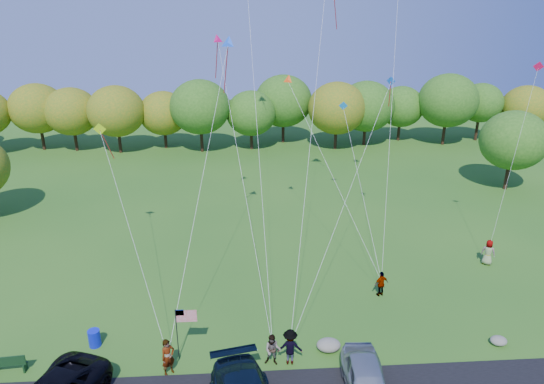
{
  "coord_description": "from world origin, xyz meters",
  "views": [
    {
      "loc": [
        -0.79,
        -19.38,
        16.34
      ],
      "look_at": [
        0.85,
        6.0,
        6.46
      ],
      "focal_mm": 32.0,
      "sensor_mm": 36.0,
      "label": 1
    }
  ],
  "objects_px": {
    "flyer_b": "(273,350)",
    "trash_barrel": "(94,338)",
    "minivan_silver": "(366,382)",
    "flyer_a": "(168,357)",
    "flyer_d": "(381,284)",
    "flyer_e": "(488,252)",
    "park_bench": "(7,364)",
    "flyer_c": "(290,347)"
  },
  "relations": [
    {
      "from": "flyer_e",
      "to": "park_bench",
      "type": "distance_m",
      "value": 28.86
    },
    {
      "from": "flyer_c",
      "to": "flyer_e",
      "type": "bearing_deg",
      "value": -142.83
    },
    {
      "from": "flyer_c",
      "to": "trash_barrel",
      "type": "xyz_separation_m",
      "value": [
        -9.83,
        1.91,
        -0.48
      ]
    },
    {
      "from": "flyer_a",
      "to": "flyer_b",
      "type": "xyz_separation_m",
      "value": [
        4.93,
        0.33,
        -0.12
      ]
    },
    {
      "from": "minivan_silver",
      "to": "flyer_a",
      "type": "bearing_deg",
      "value": 170.18
    },
    {
      "from": "flyer_b",
      "to": "park_bench",
      "type": "bearing_deg",
      "value": -169.26
    },
    {
      "from": "minivan_silver",
      "to": "flyer_e",
      "type": "distance_m",
      "value": 15.72
    },
    {
      "from": "flyer_c",
      "to": "flyer_d",
      "type": "height_order",
      "value": "flyer_c"
    },
    {
      "from": "flyer_b",
      "to": "flyer_e",
      "type": "distance_m",
      "value": 17.39
    },
    {
      "from": "minivan_silver",
      "to": "flyer_c",
      "type": "height_order",
      "value": "flyer_c"
    },
    {
      "from": "park_bench",
      "to": "trash_barrel",
      "type": "height_order",
      "value": "park_bench"
    },
    {
      "from": "flyer_a",
      "to": "flyer_b",
      "type": "relative_size",
      "value": 1.14
    },
    {
      "from": "flyer_d",
      "to": "flyer_b",
      "type": "bearing_deg",
      "value": 18.4
    },
    {
      "from": "flyer_b",
      "to": "park_bench",
      "type": "relative_size",
      "value": 0.95
    },
    {
      "from": "minivan_silver",
      "to": "flyer_a",
      "type": "distance_m",
      "value": 9.14
    },
    {
      "from": "flyer_c",
      "to": "trash_barrel",
      "type": "relative_size",
      "value": 2.06
    },
    {
      "from": "minivan_silver",
      "to": "trash_barrel",
      "type": "distance_m",
      "value": 13.68
    },
    {
      "from": "minivan_silver",
      "to": "flyer_d",
      "type": "height_order",
      "value": "minivan_silver"
    },
    {
      "from": "minivan_silver",
      "to": "flyer_c",
      "type": "xyz_separation_m",
      "value": [
        -3.13,
        2.45,
        0.08
      ]
    },
    {
      "from": "park_bench",
      "to": "trash_barrel",
      "type": "relative_size",
      "value": 1.92
    },
    {
      "from": "flyer_b",
      "to": "trash_barrel",
      "type": "xyz_separation_m",
      "value": [
        -8.99,
        1.94,
        -0.37
      ]
    },
    {
      "from": "minivan_silver",
      "to": "flyer_e",
      "type": "relative_size",
      "value": 2.65
    },
    {
      "from": "flyer_a",
      "to": "trash_barrel",
      "type": "relative_size",
      "value": 2.08
    },
    {
      "from": "flyer_a",
      "to": "flyer_c",
      "type": "relative_size",
      "value": 1.01
    },
    {
      "from": "flyer_d",
      "to": "park_bench",
      "type": "xyz_separation_m",
      "value": [
        -19.39,
        -5.3,
        -0.29
      ]
    },
    {
      "from": "minivan_silver",
      "to": "flyer_b",
      "type": "relative_size",
      "value": 2.83
    },
    {
      "from": "flyer_e",
      "to": "minivan_silver",
      "type": "bearing_deg",
      "value": 78.19
    },
    {
      "from": "minivan_silver",
      "to": "flyer_e",
      "type": "height_order",
      "value": "flyer_e"
    },
    {
      "from": "flyer_d",
      "to": "park_bench",
      "type": "height_order",
      "value": "flyer_d"
    },
    {
      "from": "minivan_silver",
      "to": "flyer_a",
      "type": "height_order",
      "value": "flyer_a"
    },
    {
      "from": "flyer_d",
      "to": "flyer_e",
      "type": "xyz_separation_m",
      "value": [
        8.17,
        3.25,
        0.08
      ]
    },
    {
      "from": "flyer_a",
      "to": "flyer_e",
      "type": "height_order",
      "value": "flyer_a"
    },
    {
      "from": "flyer_d",
      "to": "flyer_e",
      "type": "distance_m",
      "value": 8.79
    },
    {
      "from": "park_bench",
      "to": "trash_barrel",
      "type": "bearing_deg",
      "value": 20.64
    },
    {
      "from": "flyer_a",
      "to": "flyer_c",
      "type": "distance_m",
      "value": 5.78
    },
    {
      "from": "flyer_c",
      "to": "flyer_e",
      "type": "distance_m",
      "value": 16.65
    },
    {
      "from": "flyer_b",
      "to": "flyer_d",
      "type": "bearing_deg",
      "value": 50.57
    },
    {
      "from": "flyer_a",
      "to": "park_bench",
      "type": "height_order",
      "value": "flyer_a"
    },
    {
      "from": "minivan_silver",
      "to": "flyer_c",
      "type": "distance_m",
      "value": 3.97
    },
    {
      "from": "flyer_b",
      "to": "flyer_c",
      "type": "xyz_separation_m",
      "value": [
        0.84,
        0.03,
        0.11
      ]
    },
    {
      "from": "flyer_a",
      "to": "flyer_d",
      "type": "distance_m",
      "value": 13.15
    },
    {
      "from": "minivan_silver",
      "to": "flyer_a",
      "type": "xyz_separation_m",
      "value": [
        -8.9,
        2.09,
        0.09
      ]
    }
  ]
}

